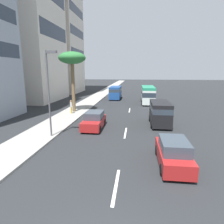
# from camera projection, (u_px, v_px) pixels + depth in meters

# --- Properties ---
(ground_plane) EXTENTS (198.00, 198.00, 0.00)m
(ground_plane) POSITION_uv_depth(u_px,v_px,m) (131.00, 102.00, 35.93)
(ground_plane) COLOR #26282B
(sidewalk_right) EXTENTS (162.00, 3.43, 0.15)m
(sidewalk_right) POSITION_uv_depth(u_px,v_px,m) (91.00, 101.00, 36.83)
(sidewalk_right) COLOR #9E9B93
(sidewalk_right) RESTS_ON ground_plane
(lane_stripe_near) EXTENTS (3.20, 0.16, 0.01)m
(lane_stripe_near) POSITION_uv_depth(u_px,v_px,m) (116.00, 186.00, 9.76)
(lane_stripe_near) COLOR silver
(lane_stripe_near) RESTS_ON ground_plane
(lane_stripe_mid) EXTENTS (3.20, 0.16, 0.01)m
(lane_stripe_mid) POSITION_uv_depth(u_px,v_px,m) (125.00, 133.00, 18.16)
(lane_stripe_mid) COLOR silver
(lane_stripe_mid) RESTS_ON ground_plane
(lane_stripe_far) EXTENTS (3.20, 0.16, 0.01)m
(lane_stripe_far) POSITION_uv_depth(u_px,v_px,m) (130.00, 110.00, 28.64)
(lane_stripe_far) COLOR silver
(lane_stripe_far) RESTS_ON ground_plane
(minibus_lead) EXTENTS (6.91, 2.28, 3.00)m
(minibus_lead) POSITION_uv_depth(u_px,v_px,m) (148.00, 94.00, 34.37)
(minibus_lead) COLOR silver
(minibus_lead) RESTS_ON ground_plane
(van_second) EXTENTS (4.69, 2.07, 2.48)m
(van_second) POSITION_uv_depth(u_px,v_px,m) (160.00, 112.00, 20.58)
(van_second) COLOR black
(van_second) RESTS_ON ground_plane
(car_third) EXTENTS (4.33, 1.87, 1.65)m
(car_third) POSITION_uv_depth(u_px,v_px,m) (94.00, 120.00, 19.56)
(car_third) COLOR #A51E1E
(car_third) RESTS_ON ground_plane
(car_fourth) EXTENTS (4.41, 1.79, 1.67)m
(car_fourth) POSITION_uv_depth(u_px,v_px,m) (173.00, 153.00, 11.79)
(car_fourth) COLOR #A51E1E
(car_fourth) RESTS_ON ground_plane
(van_fifth) EXTENTS (5.21, 2.22, 2.57)m
(van_fifth) POSITION_uv_depth(u_px,v_px,m) (115.00, 92.00, 39.64)
(van_fifth) COLOR #1E478C
(van_fifth) RESTS_ON ground_plane
(pedestrian_near_lamp) EXTENTS (0.38, 0.33, 1.78)m
(pedestrian_near_lamp) POSITION_uv_depth(u_px,v_px,m) (71.00, 106.00, 25.58)
(pedestrian_near_lamp) COLOR gold
(pedestrian_near_lamp) RESTS_ON sidewalk_right
(palm_tree) EXTENTS (3.59, 3.59, 8.03)m
(palm_tree) POSITION_uv_depth(u_px,v_px,m) (72.00, 60.00, 25.71)
(palm_tree) COLOR brown
(palm_tree) RESTS_ON sidewalk_right
(street_lamp) EXTENTS (0.24, 0.97, 7.14)m
(street_lamp) POSITION_uv_depth(u_px,v_px,m) (49.00, 85.00, 15.97)
(street_lamp) COLOR #4C4C51
(street_lamp) RESTS_ON sidewalk_right
(office_tower_far) EXTENTS (12.07, 13.99, 42.13)m
(office_tower_far) POSITION_uv_depth(u_px,v_px,m) (49.00, 8.00, 48.62)
(office_tower_far) COLOR silver
(office_tower_far) RESTS_ON ground_plane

